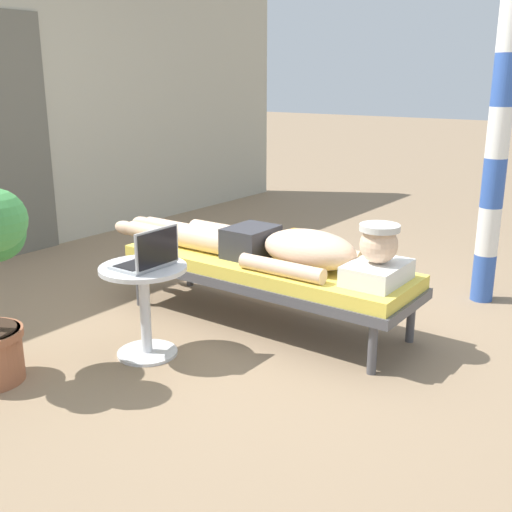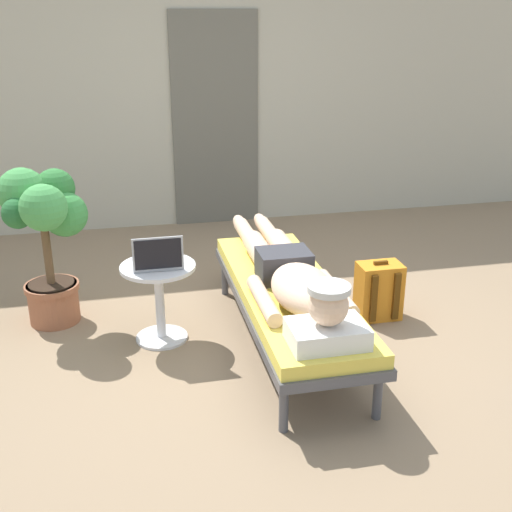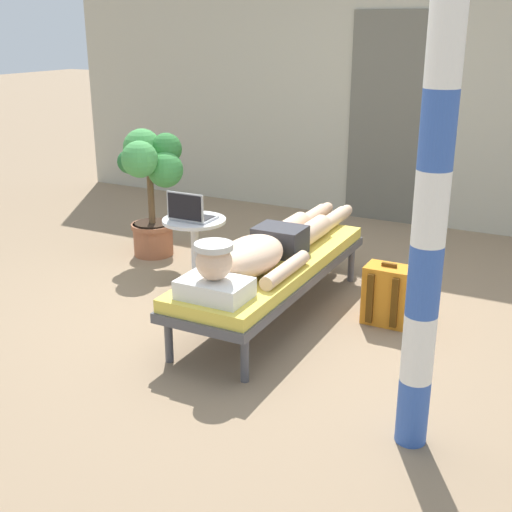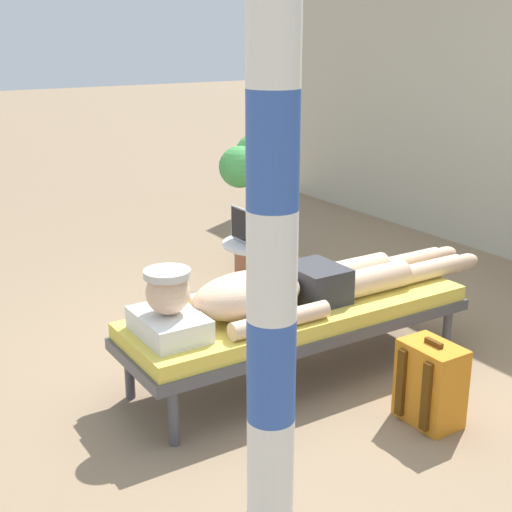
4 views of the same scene
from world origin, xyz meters
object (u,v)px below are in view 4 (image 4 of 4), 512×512
object	(u,v)px
lounge_chair	(299,317)
potted_plant	(258,189)
side_table	(260,267)
laptop	(253,234)
backpack	(431,384)
person_reclining	(285,289)
porch_post	(272,265)

from	to	relation	value
lounge_chair	potted_plant	distance (m)	1.67
side_table	laptop	bearing A→B (deg)	-90.00
side_table	potted_plant	bearing A→B (deg)	148.51
lounge_chair	backpack	bearing A→B (deg)	19.56
person_reclining	porch_post	bearing A→B (deg)	-36.40
side_table	laptop	size ratio (longest dim) A/B	1.69
lounge_chair	laptop	distance (m)	0.85
laptop	potted_plant	world-z (taller)	potted_plant
lounge_chair	side_table	distance (m)	0.83
person_reclining	side_table	size ratio (longest dim) A/B	4.15
lounge_chair	laptop	bearing A→B (deg)	165.09
lounge_chair	porch_post	bearing A→B (deg)	-38.97
side_table	person_reclining	bearing A→B (deg)	-23.92
potted_plant	porch_post	world-z (taller)	porch_post
lounge_chair	porch_post	size ratio (longest dim) A/B	0.84
side_table	lounge_chair	bearing A→B (deg)	-18.33
laptop	porch_post	size ratio (longest dim) A/B	0.13
lounge_chair	laptop	xyz separation A→B (m)	(-0.79, 0.21, 0.24)
person_reclining	laptop	distance (m)	0.84
laptop	backpack	world-z (taller)	laptop
person_reclining	laptop	xyz separation A→B (m)	(-0.79, 0.30, 0.06)
laptop	porch_post	bearing A→B (deg)	-30.86
laptop	backpack	distance (m)	1.56
lounge_chair	potted_plant	xyz separation A→B (m)	(-1.49, 0.69, 0.34)
side_table	porch_post	size ratio (longest dim) A/B	0.23
side_table	porch_post	xyz separation A→B (m)	(2.02, -1.26, 0.81)
lounge_chair	backpack	world-z (taller)	backpack
lounge_chair	potted_plant	world-z (taller)	potted_plant
backpack	person_reclining	bearing A→B (deg)	-154.50
side_table	porch_post	world-z (taller)	porch_post
side_table	backpack	xyz separation A→B (m)	(1.51, -0.00, -0.16)
potted_plant	porch_post	xyz separation A→B (m)	(2.72, -1.69, 0.48)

